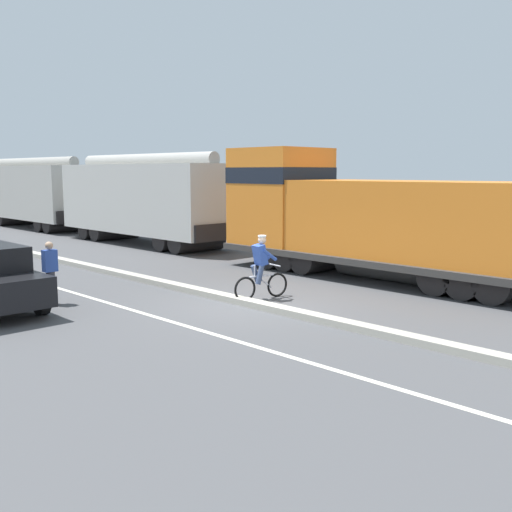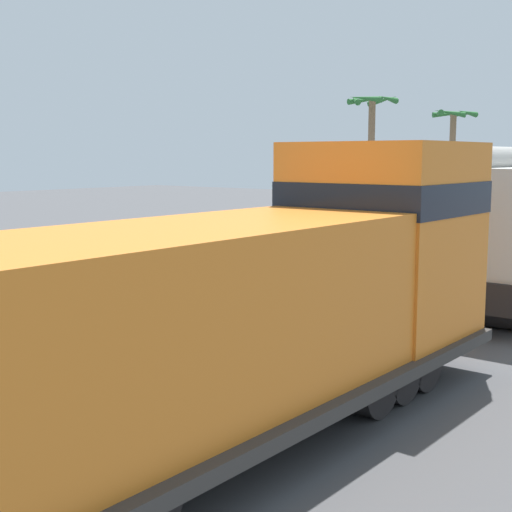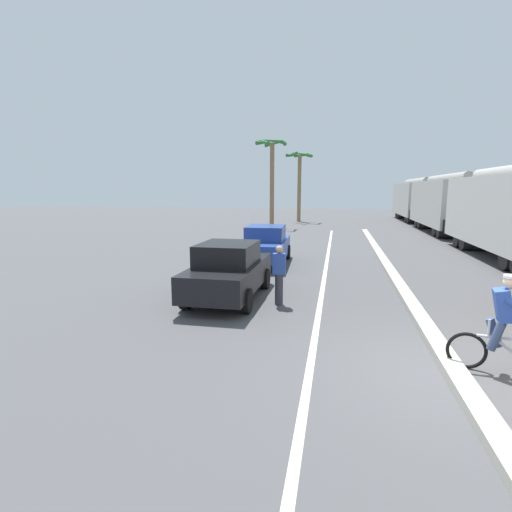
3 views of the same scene
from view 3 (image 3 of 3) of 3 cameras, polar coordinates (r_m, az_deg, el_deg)
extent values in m
plane|color=#4C4C4F|center=(7.73, 26.52, -15.17)|extent=(120.00, 120.00, 0.00)
cube|color=#B2AD9E|center=(13.29, 19.97, -4.21)|extent=(0.36, 36.00, 0.16)
cube|color=silver|center=(13.16, 9.54, -4.24)|extent=(0.14, 36.00, 0.01)
cube|color=black|center=(25.91, 28.47, 3.58)|extent=(2.61, 0.10, 0.70)
cylinder|color=black|center=(24.55, 29.36, 2.07)|extent=(2.46, 0.90, 0.90)
cylinder|color=black|center=(23.51, 30.17, 1.73)|extent=(2.46, 0.90, 0.90)
cube|color=#AFADA5|center=(31.96, 25.37, 6.88)|extent=(2.90, 10.40, 3.10)
cylinder|color=gray|center=(31.95, 25.59, 9.97)|extent=(0.60, 9.88, 0.60)
cube|color=black|center=(37.13, 23.34, 5.39)|extent=(2.61, 0.10, 0.70)
cube|color=black|center=(26.96, 27.80, 3.82)|extent=(2.61, 0.10, 0.70)
cylinder|color=black|center=(35.72, 23.76, 4.43)|extent=(2.46, 0.90, 0.90)
cylinder|color=black|center=(34.65, 24.14, 4.27)|extent=(2.46, 0.90, 0.90)
cylinder|color=black|center=(29.47, 26.35, 3.34)|extent=(2.46, 0.90, 0.90)
cylinder|color=black|center=(28.41, 26.91, 3.11)|extent=(2.46, 0.90, 0.90)
cube|color=#B0AEA6|center=(43.31, 21.75, 7.56)|extent=(2.90, 10.40, 3.10)
cylinder|color=gray|center=(43.31, 21.89, 9.84)|extent=(0.60, 9.88, 0.60)
cube|color=black|center=(48.53, 20.59, 6.34)|extent=(2.61, 0.10, 0.70)
cube|color=black|center=(38.20, 23.01, 5.51)|extent=(2.61, 0.10, 0.70)
cylinder|color=black|center=(47.10, 20.83, 5.64)|extent=(2.46, 0.90, 0.90)
cylinder|color=black|center=(46.01, 21.04, 5.55)|extent=(2.46, 0.90, 0.90)
cylinder|color=black|center=(40.76, 22.26, 5.05)|extent=(2.46, 0.90, 0.90)
cylinder|color=black|center=(39.68, 22.55, 4.93)|extent=(2.46, 0.90, 0.90)
cube|color=black|center=(11.46, -3.84, -2.75)|extent=(1.73, 4.21, 0.70)
cube|color=black|center=(11.20, -4.09, 0.34)|extent=(1.51, 1.91, 0.60)
cube|color=#1E232D|center=(12.16, -2.79, 0.84)|extent=(1.43, 0.13, 0.51)
cylinder|color=black|center=(12.98, -5.71, -2.91)|extent=(0.22, 0.64, 0.64)
cylinder|color=black|center=(12.60, 1.33, -3.25)|extent=(0.22, 0.64, 0.64)
cylinder|color=black|center=(10.60, -9.97, -5.83)|extent=(0.22, 0.64, 0.64)
cylinder|color=black|center=(10.13, -1.40, -6.42)|extent=(0.22, 0.64, 0.64)
cube|color=#28479E|center=(16.72, 1.45, 1.14)|extent=(1.89, 4.27, 0.70)
cube|color=navy|center=(16.49, 1.39, 3.30)|extent=(1.59, 1.97, 0.60)
cube|color=#1E232D|center=(17.48, 1.81, 3.48)|extent=(1.43, 0.19, 0.51)
cylinder|color=black|center=(18.16, -0.56, 0.69)|extent=(0.25, 0.65, 0.64)
cylinder|color=black|center=(17.97, 4.53, 0.57)|extent=(0.25, 0.65, 0.64)
cylinder|color=black|center=(15.63, -2.11, -0.75)|extent=(0.25, 0.65, 0.64)
cylinder|color=black|center=(15.41, 3.79, -0.91)|extent=(0.25, 0.65, 0.64)
torus|color=black|center=(8.01, 27.85, -11.85)|extent=(0.66, 0.17, 0.66)
cylinder|color=silver|center=(7.99, 31.81, -9.95)|extent=(0.78, 0.19, 0.05)
cylinder|color=silver|center=(8.07, 32.41, -11.18)|extent=(0.48, 0.13, 0.36)
cylinder|color=silver|center=(7.91, 30.32, -8.87)|extent=(0.04, 0.04, 0.30)
cylinder|color=#38476B|center=(8.05, 30.87, -9.36)|extent=(0.32, 0.19, 0.52)
cylinder|color=#38476B|center=(7.86, 31.10, -9.81)|extent=(0.28, 0.18, 0.52)
cube|color=#2D4CA5|center=(7.83, 31.82, -5.98)|extent=(0.38, 0.39, 0.57)
sphere|color=beige|center=(7.76, 32.57, -3.22)|extent=(0.22, 0.22, 0.22)
cylinder|color=white|center=(7.74, 32.64, -2.49)|extent=(0.22, 0.22, 0.05)
cylinder|color=#846647|center=(39.53, 6.19, 9.53)|extent=(0.36, 0.36, 6.34)
cone|color=#2D7033|center=(39.44, 7.58, 14.19)|extent=(0.64, 1.85, 0.47)
cone|color=#2D7033|center=(40.50, 6.76, 14.08)|extent=(1.82, 0.80, 0.34)
cone|color=#2D7033|center=(40.35, 5.41, 14.12)|extent=(1.48, 1.54, 0.41)
cone|color=#2D7033|center=(39.22, 5.11, 14.26)|extent=(1.32, 1.65, 0.35)
cone|color=#2D7033|center=(38.77, 6.39, 14.30)|extent=(1.86, 0.63, 0.63)
cylinder|color=#846647|center=(33.24, 2.30, 10.02)|extent=(0.36, 0.36, 6.83)
cone|color=#2D7033|center=(33.31, 3.92, 15.97)|extent=(0.34, 1.82, 0.45)
cone|color=#2D7033|center=(34.31, 2.78, 15.79)|extent=(1.85, 0.54, 0.62)
cone|color=#2D7033|center=(33.99, 1.06, 15.86)|extent=(1.11, 1.77, 0.50)
cone|color=#2D7033|center=(32.99, 0.95, 16.05)|extent=(1.43, 1.59, 0.75)
cone|color=#2D7033|center=(32.56, 2.27, 16.14)|extent=(1.85, 0.54, 0.52)
cylinder|color=#33333D|center=(10.86, 3.30, -4.77)|extent=(0.22, 0.22, 0.85)
cube|color=#2D4CA5|center=(10.71, 3.34, -1.11)|extent=(0.34, 0.22, 0.56)
sphere|color=tan|center=(10.64, 3.36, 0.95)|extent=(0.20, 0.20, 0.20)
camera|label=1|loc=(9.21, -104.37, -0.49)|focal=42.00mm
camera|label=2|loc=(13.80, 103.82, 1.40)|focal=50.00mm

